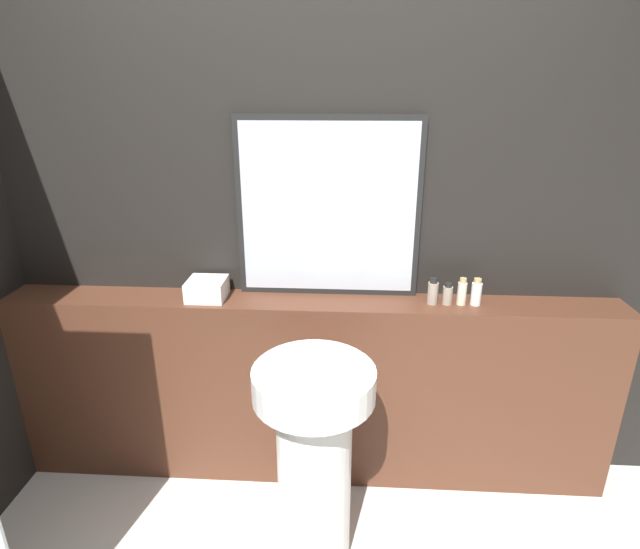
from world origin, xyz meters
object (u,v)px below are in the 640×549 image
(mirror, at_px, (328,209))
(lotion_bottle, at_px, (462,292))
(towel_stack, at_px, (207,289))
(conditioner_bottle, at_px, (447,294))
(body_wash_bottle, at_px, (476,293))
(shampoo_bottle, at_px, (433,292))
(pedestal_sink, at_px, (314,451))

(mirror, xyz_separation_m, lotion_bottle, (0.60, -0.10, -0.35))
(towel_stack, height_order, conditioner_bottle, conditioner_bottle)
(conditioner_bottle, height_order, body_wash_bottle, body_wash_bottle)
(shampoo_bottle, distance_m, lotion_bottle, 0.13)
(shampoo_bottle, xyz_separation_m, lotion_bottle, (0.13, 0.00, 0.00))
(conditioner_bottle, xyz_separation_m, lotion_bottle, (0.06, 0.00, 0.01))
(pedestal_sink, distance_m, shampoo_bottle, 0.85)
(mirror, bearing_deg, towel_stack, -170.12)
(mirror, bearing_deg, conditioner_bottle, -10.09)
(pedestal_sink, bearing_deg, towel_stack, 136.72)
(shampoo_bottle, xyz_separation_m, conditioner_bottle, (0.07, 0.00, -0.01))
(mirror, distance_m, towel_stack, 0.67)
(body_wash_bottle, bearing_deg, conditioner_bottle, 180.00)
(conditioner_bottle, relative_size, lotion_bottle, 0.80)
(towel_stack, height_order, shampoo_bottle, shampoo_bottle)
(towel_stack, bearing_deg, lotion_bottle, 0.00)
(mirror, xyz_separation_m, conditioner_bottle, (0.54, -0.10, -0.36))
(towel_stack, distance_m, conditioner_bottle, 1.09)
(conditioner_bottle, bearing_deg, shampoo_bottle, -180.00)
(shampoo_bottle, bearing_deg, pedestal_sink, -135.12)
(towel_stack, relative_size, shampoo_bottle, 1.40)
(mirror, height_order, lotion_bottle, mirror)
(towel_stack, bearing_deg, pedestal_sink, -43.28)
(pedestal_sink, bearing_deg, body_wash_bottle, 35.74)
(shampoo_bottle, relative_size, lotion_bottle, 0.98)
(pedestal_sink, height_order, lotion_bottle, lotion_bottle)
(shampoo_bottle, distance_m, body_wash_bottle, 0.19)
(towel_stack, distance_m, body_wash_bottle, 1.22)
(towel_stack, bearing_deg, body_wash_bottle, 0.00)
(towel_stack, bearing_deg, mirror, 9.88)
(lotion_bottle, bearing_deg, mirror, 170.94)
(conditioner_bottle, bearing_deg, mirror, 169.91)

